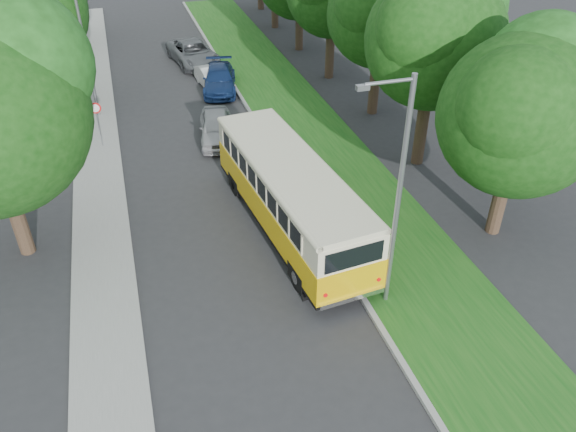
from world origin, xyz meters
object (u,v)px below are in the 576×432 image
object	(u,v)px
car_white	(212,78)
car_grey	(193,53)
car_silver	(217,127)
lamppost_near	(396,193)
car_blue	(219,79)
lamppost_far	(82,43)
vintage_bus	(290,197)

from	to	relation	value
car_white	car_grey	world-z (taller)	car_grey
car_silver	car_white	world-z (taller)	car_silver
lamppost_near	car_blue	size ratio (longest dim) A/B	1.67
car_silver	car_blue	bearing A→B (deg)	86.66
lamppost_far	car_silver	size ratio (longest dim) A/B	1.76
lamppost_far	vintage_bus	size ratio (longest dim) A/B	0.73
car_white	car_silver	bearing A→B (deg)	-106.43
car_grey	car_silver	bearing A→B (deg)	-102.60
lamppost_near	car_white	distance (m)	21.34
vintage_bus	car_blue	distance (m)	15.48
lamppost_near	vintage_bus	size ratio (longest dim) A/B	0.78
lamppost_far	vintage_bus	bearing A→B (deg)	-62.18
car_white	car_blue	size ratio (longest dim) A/B	0.77
car_silver	car_blue	size ratio (longest dim) A/B	0.89
lamppost_far	car_white	bearing A→B (deg)	19.07
vintage_bus	car_grey	distance (m)	20.70
lamppost_far	car_grey	world-z (taller)	lamppost_far
vintage_bus	car_silver	xyz separation A→B (m)	(-1.26, 8.72, -0.81)
car_white	car_blue	world-z (taller)	car_blue
car_white	lamppost_near	bearing A→B (deg)	-92.53
lamppost_far	car_white	distance (m)	8.21
car_silver	car_blue	world-z (taller)	car_silver
lamppost_near	car_grey	xyz separation A→B (m)	(-2.31, 25.62, -3.61)
lamppost_far	car_blue	size ratio (longest dim) A/B	1.57
lamppost_near	vintage_bus	bearing A→B (deg)	109.52
lamppost_near	car_grey	size ratio (longest dim) A/B	1.46
lamppost_far	car_silver	world-z (taller)	lamppost_far
car_silver	car_grey	xyz separation A→B (m)	(0.70, 11.96, 0.04)
car_blue	lamppost_near	bearing A→B (deg)	-74.28
lamppost_near	car_silver	bearing A→B (deg)	102.42
lamppost_far	car_grey	bearing A→B (deg)	47.17
car_silver	car_white	bearing A→B (deg)	90.32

